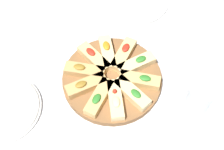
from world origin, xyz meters
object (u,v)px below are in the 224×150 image
Objects in this scene: serving_board at (112,79)px; plate_right at (136,0)px; water_glass at (200,97)px; plate_left at (3,108)px; napkin_stack at (189,30)px.

serving_board is 1.28× the size of plate_right.
water_glass is at bearing -127.63° from plate_right.
serving_board reaches higher than plate_left.
serving_board is 0.33m from napkin_stack.
water_glass reaches higher than plate_right.
serving_board is at bearing 103.90° from water_glass.
water_glass is at bearing -76.10° from serving_board.
water_glass reaches higher than plate_left.
water_glass is at bearing -151.32° from napkin_stack.
serving_board is 0.26m from water_glass.
plate_left is 0.59m from plate_right.
napkin_stack is (0.24, 0.13, -0.04)m from water_glass.
serving_board is 3.41× the size of water_glass.
plate_left is at bearing 168.96° from plate_right.
plate_right is at bearing 52.37° from water_glass.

